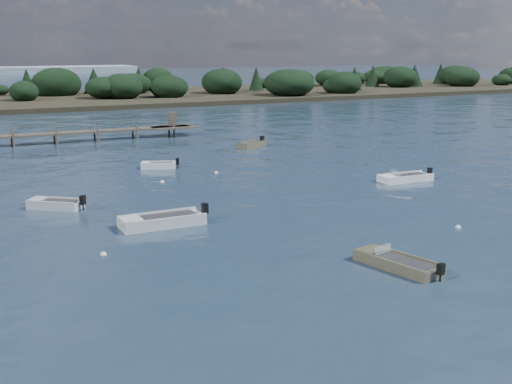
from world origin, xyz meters
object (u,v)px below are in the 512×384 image
dinghy_mid_white_b (405,179)px  tender_far_grey_b (252,146)px  dinghy_near_olive (398,265)px  tender_far_grey (56,206)px  tender_far_white (158,166)px  dinghy_mid_grey (162,223)px

dinghy_mid_white_b → tender_far_grey_b: bearing=99.2°
dinghy_mid_white_b → dinghy_near_olive: bearing=-130.1°
tender_far_grey → tender_far_white: (10.06, 10.23, -0.01)m
tender_far_grey → dinghy_near_olive: bearing=-56.3°
tender_far_grey_b → tender_far_grey: (-22.00, -16.87, -0.01)m
dinghy_near_olive → tender_far_white: size_ratio=1.45×
tender_far_grey → dinghy_mid_grey: bearing=-54.8°
tender_far_grey_b → dinghy_mid_grey: size_ratio=0.68×
tender_far_white → dinghy_near_olive: bearing=-85.5°
dinghy_mid_grey → dinghy_near_olive: dinghy_mid_grey is taller
tender_far_white → dinghy_mid_white_b: bearing=-41.2°
tender_far_grey → dinghy_near_olive: size_ratio=0.75×
dinghy_mid_grey → tender_far_white: 17.79m
tender_far_grey_b → dinghy_mid_white_b: tender_far_grey_b is taller
dinghy_mid_grey → dinghy_near_olive: (7.53, -11.65, -0.03)m
tender_far_grey_b → tender_far_white: bearing=-150.9°
dinghy_mid_grey → tender_far_grey: bearing=125.2°
dinghy_mid_white_b → dinghy_near_olive: dinghy_mid_white_b is taller
tender_far_grey → tender_far_white: bearing=45.5°
tender_far_grey → tender_far_white: size_ratio=1.09×
tender_far_grey → tender_far_grey_b: bearing=37.5°
tender_far_grey_b → tender_far_white: tender_far_grey_b is taller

